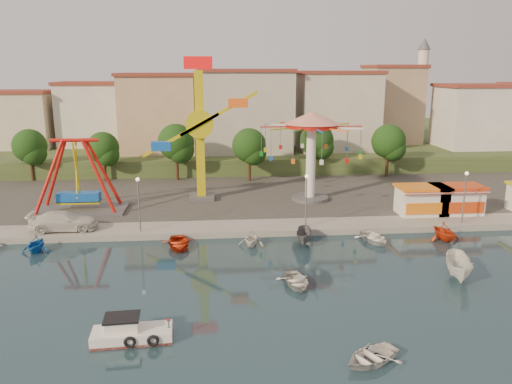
{
  "coord_description": "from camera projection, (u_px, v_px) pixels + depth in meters",
  "views": [
    {
      "loc": [
        -0.86,
        -33.22,
        15.68
      ],
      "look_at": [
        3.19,
        14.0,
        4.0
      ],
      "focal_mm": 35.0,
      "sensor_mm": 36.0,
      "label": 1
    }
  ],
  "objects": [
    {
      "name": "van",
      "position": [
        63.0,
        221.0,
        47.86
      ],
      "size": [
        6.41,
        2.84,
        1.83
      ],
      "primitive_type": "imported",
      "rotation": [
        0.0,
        0.0,
        1.62
      ],
      "color": "silver",
      "rests_on": "quay_deck"
    },
    {
      "name": "asphalt_pad",
      "position": [
        221.0,
        189.0,
        64.83
      ],
      "size": [
        90.0,
        28.0,
        0.01
      ],
      "primitive_type": "cube",
      "color": "#4C4944",
      "rests_on": "quay_deck"
    },
    {
      "name": "quay_deck",
      "position": [
        218.0,
        152.0,
        95.86
      ],
      "size": [
        200.0,
        100.0,
        0.6
      ],
      "primitive_type": "cube",
      "color": "#9E998E",
      "rests_on": "ground"
    },
    {
      "name": "cabin_motorboat",
      "position": [
        130.0,
        333.0,
        29.57
      ],
      "size": [
        4.8,
        2.1,
        1.65
      ],
      "rotation": [
        0.0,
        0.0,
        0.06
      ],
      "color": "white",
      "rests_on": "ground"
    },
    {
      "name": "pirate_ship_ride",
      "position": [
        77.0,
        177.0,
        53.64
      ],
      "size": [
        10.0,
        5.0,
        8.0
      ],
      "color": "#59595E",
      "rests_on": "quay_deck"
    },
    {
      "name": "building_1",
      "position": [
        89.0,
        122.0,
        82.14
      ],
      "size": [
        12.33,
        9.01,
        8.63
      ],
      "primitive_type": "cube",
      "color": "silver",
      "rests_on": "hill_terrace"
    },
    {
      "name": "skiff",
      "position": [
        459.0,
        267.0,
        38.21
      ],
      "size": [
        3.2,
        5.07,
        1.83
      ],
      "primitive_type": "imported",
      "rotation": [
        0.0,
        0.0,
        -0.32
      ],
      "color": "white",
      "rests_on": "ground"
    },
    {
      "name": "building_2",
      "position": [
        169.0,
        113.0,
        83.48
      ],
      "size": [
        11.95,
        9.28,
        11.23
      ],
      "primitive_type": "cube",
      "color": "tan",
      "rests_on": "hill_terrace"
    },
    {
      "name": "moored_boat_7",
      "position": [
        444.0,
        231.0,
        46.94
      ],
      "size": [
        3.42,
        3.78,
        1.75
      ],
      "primitive_type": "imported",
      "rotation": [
        0.0,
        0.0,
        0.18
      ],
      "color": "red",
      "rests_on": "ground"
    },
    {
      "name": "rowboat_a",
      "position": [
        296.0,
        281.0,
        37.06
      ],
      "size": [
        2.95,
        3.83,
        0.73
      ],
      "primitive_type": "imported",
      "rotation": [
        0.0,
        0.0,
        0.12
      ],
      "color": "silver",
      "rests_on": "ground"
    },
    {
      "name": "booth_mid",
      "position": [
        456.0,
        199.0,
        53.46
      ],
      "size": [
        5.4,
        3.78,
        3.08
      ],
      "color": "white",
      "rests_on": "quay_deck"
    },
    {
      "name": "tree_2",
      "position": [
        176.0,
        142.0,
        68.68
      ],
      "size": [
        5.02,
        5.02,
        7.85
      ],
      "color": "#382314",
      "rests_on": "quay_deck"
    },
    {
      "name": "tree_5",
      "position": [
        389.0,
        141.0,
        70.96
      ],
      "size": [
        4.83,
        4.83,
        7.54
      ],
      "color": "#382314",
      "rests_on": "quay_deck"
    },
    {
      "name": "moored_boat_3",
      "position": [
        178.0,
        243.0,
        44.99
      ],
      "size": [
        3.36,
        4.36,
        0.83
      ],
      "primitive_type": "imported",
      "rotation": [
        0.0,
        0.0,
        0.13
      ],
      "color": "red",
      "rests_on": "ground"
    },
    {
      "name": "lamp_post_2",
      "position": [
        306.0,
        202.0,
        48.46
      ],
      "size": [
        0.14,
        0.14,
        5.0
      ],
      "primitive_type": "cylinder",
      "color": "#59595E",
      "rests_on": "quay_deck"
    },
    {
      "name": "lamp_post_1",
      "position": [
        139.0,
        206.0,
        47.13
      ],
      "size": [
        0.14,
        0.14,
        5.0
      ],
      "primitive_type": "cylinder",
      "color": "#59595E",
      "rests_on": "quay_deck"
    },
    {
      "name": "building_3",
      "position": [
        253.0,
        120.0,
        81.81
      ],
      "size": [
        12.59,
        10.5,
        9.2
      ],
      "primitive_type": "cube",
      "color": "beige",
      "rests_on": "hill_terrace"
    },
    {
      "name": "building_4",
      "position": [
        328.0,
        117.0,
        86.22
      ],
      "size": [
        10.75,
        9.23,
        9.24
      ],
      "primitive_type": "cube",
      "color": "beige",
      "rests_on": "hill_terrace"
    },
    {
      "name": "tree_4",
      "position": [
        317.0,
        140.0,
        71.88
      ],
      "size": [
        4.86,
        4.86,
        7.6
      ],
      "color": "#382314",
      "rests_on": "quay_deck"
    },
    {
      "name": "hill_terrace",
      "position": [
        218.0,
        142.0,
        100.41
      ],
      "size": [
        200.0,
        60.0,
        3.0
      ],
      "primitive_type": "cube",
      "color": "#384C26",
      "rests_on": "ground"
    },
    {
      "name": "tree_3",
      "position": [
        249.0,
        145.0,
        68.2
      ],
      "size": [
        4.68,
        4.68,
        7.32
      ],
      "color": "#382314",
      "rests_on": "quay_deck"
    },
    {
      "name": "kamikaze_tower",
      "position": [
        204.0,
        135.0,
        57.53
      ],
      "size": [
        8.94,
        3.1,
        16.5
      ],
      "color": "#59595E",
      "rests_on": "quay_deck"
    },
    {
      "name": "booth_left",
      "position": [
        422.0,
        200.0,
        53.15
      ],
      "size": [
        5.4,
        3.78,
        3.08
      ],
      "color": "white",
      "rests_on": "quay_deck"
    },
    {
      "name": "rowboat_b",
      "position": [
        371.0,
        356.0,
        27.36
      ],
      "size": [
        4.3,
        3.92,
        0.73
      ],
      "primitive_type": "imported",
      "rotation": [
        0.0,
        0.0,
        -1.06
      ],
      "color": "silver",
      "rests_on": "ground"
    },
    {
      "name": "building_5",
      "position": [
        408.0,
        112.0,
        85.28
      ],
      "size": [
        12.77,
        10.96,
        11.21
      ],
      "primitive_type": "cube",
      "color": "tan",
      "rests_on": "hill_terrace"
    },
    {
      "name": "tree_0",
      "position": [
        30.0,
        146.0,
        68.26
      ],
      "size": [
        4.6,
        4.6,
        7.19
      ],
      "color": "#382314",
      "rests_on": "quay_deck"
    },
    {
      "name": "lamp_post_3",
      "position": [
        464.0,
        199.0,
        49.78
      ],
      "size": [
        0.14,
        0.14,
        5.0
      ],
      "primitive_type": "cylinder",
      "color": "#59595E",
      "rests_on": "quay_deck"
    },
    {
      "name": "tree_1",
      "position": [
        103.0,
        148.0,
        68.44
      ],
      "size": [
        4.35,
        4.35,
        6.8
      ],
      "color": "#382314",
      "rests_on": "quay_deck"
    },
    {
      "name": "wave_swinger",
      "position": [
        311.0,
        136.0,
        57.46
      ],
      "size": [
        11.6,
        11.6,
        10.4
      ],
      "color": "#59595E",
      "rests_on": "quay_deck"
    },
    {
      "name": "building_6",
      "position": [
        479.0,
        109.0,
        84.61
      ],
      "size": [
        8.23,
        8.98,
        12.36
      ],
      "primitive_type": "cube",
      "color": "silver",
      "rests_on": "hill_terrace"
    },
    {
      "name": "minaret",
      "position": [
        421.0,
        88.0,
        88.18
      ],
      "size": [
        2.8,
        2.8,
        18.0
      ],
      "color": "silver",
      "rests_on": "hill_terrace"
    },
    {
      "name": "moored_boat_4",
      "position": [
        252.0,
        238.0,
        45.46
      ],
      "size": [
        3.08,
        3.33,
        1.46
      ],
      "primitive_type": "imported",
      "rotation": [
        0.0,
        0.0,
        -0.28
      ],
      "color": "silver",
      "rests_on": "ground"
    },
    {
      "name": "moored_boat_6",
      "position": [
        374.0,
        238.0,
        46.5
      ],
      "size": [
        3.55,
        4.37,
        0.79
      ],
      "primitive_type": "imported",
      "rotation": [
        0.0,
        0.0,
        0.23
      ],
      "color": "white",
      "rests_on": "ground"
    },
    {
      "name": "ground",
      "position": [
        229.0,
        293.0,
        35.96
      ],
      "size": [
        200.0,
        200.0,
        0.0
      ],
      "primitive_type": "plane",
      "color": "#142937",
      "rests_on": "ground"
    },
    {
      "name": "moored_boat_1",
      "position": [
        36.0,
        244.0,
        43.87
      ],
      "size": [
        2.7,
        3.05,
        1.51
      ],
      "primitive_type": "imported",
      "rotation": [
        0.0,
        0.0,
        -0.08
      ],
      "color": "#145CB5",
      "rests_on": "ground"
    },
    {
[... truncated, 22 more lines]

